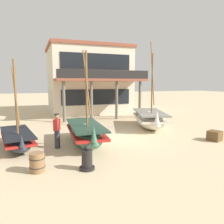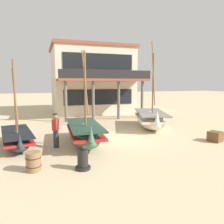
{
  "view_description": "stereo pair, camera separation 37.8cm",
  "coord_description": "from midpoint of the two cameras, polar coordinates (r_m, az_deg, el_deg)",
  "views": [
    {
      "loc": [
        -4.49,
        -11.14,
        3.14
      ],
      "look_at": [
        0.0,
        1.0,
        1.4
      ],
      "focal_mm": 34.85,
      "sensor_mm": 36.0,
      "label": 1
    },
    {
      "loc": [
        -4.13,
        -11.27,
        3.14
      ],
      "look_at": [
        0.0,
        1.0,
        1.4
      ],
      "focal_mm": 34.85,
      "sensor_mm": 36.0,
      "label": 2
    }
  ],
  "objects": [
    {
      "name": "fishing_boat_centre_large",
      "position": [
        11.26,
        -7.94,
        -5.5
      ],
      "size": [
        1.75,
        4.33,
        4.77
      ],
      "color": "#427056",
      "rests_on": "ground"
    },
    {
      "name": "wooden_barrel",
      "position": [
        8.38,
        -20.3,
        -12.28
      ],
      "size": [
        0.56,
        0.56,
        0.7
      ],
      "color": "olive",
      "rests_on": "ground"
    },
    {
      "name": "harbor_building_main",
      "position": [
        23.8,
        -6.79,
        8.36
      ],
      "size": [
        8.21,
        9.61,
        6.89
      ],
      "color": "beige",
      "rests_on": "ground"
    },
    {
      "name": "fishing_boat_far_right",
      "position": [
        11.57,
        -24.49,
        -6.42
      ],
      "size": [
        1.85,
        3.83,
        4.2
      ],
      "color": "#2D333D",
      "rests_on": "ground"
    },
    {
      "name": "fisherman_by_hull",
      "position": [
        10.85,
        -15.2,
        -4.89
      ],
      "size": [
        0.37,
        0.42,
        1.68
      ],
      "color": "#33333D",
      "rests_on": "ground"
    },
    {
      "name": "fishing_boat_near_left",
      "position": [
        15.5,
        9.17,
        -1.75
      ],
      "size": [
        3.17,
        4.88,
        5.94
      ],
      "color": "silver",
      "rests_on": "ground"
    },
    {
      "name": "cargo_crate",
      "position": [
        13.13,
        24.58,
        -5.69
      ],
      "size": [
        0.82,
        0.82,
        0.54
      ],
      "primitive_type": "cube",
      "rotation": [
        0.0,
        0.0,
        0.35
      ],
      "color": "brown",
      "rests_on": "ground"
    },
    {
      "name": "capstan_winch",
      "position": [
        8.15,
        -7.93,
        -12.33
      ],
      "size": [
        0.56,
        0.56,
        0.92
      ],
      "color": "black",
      "rests_on": "ground"
    },
    {
      "name": "ground_plane",
      "position": [
        12.41,
        0.73,
        -7.0
      ],
      "size": [
        120.0,
        120.0,
        0.0
      ],
      "primitive_type": "plane",
      "color": "#CCB78E"
    }
  ]
}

